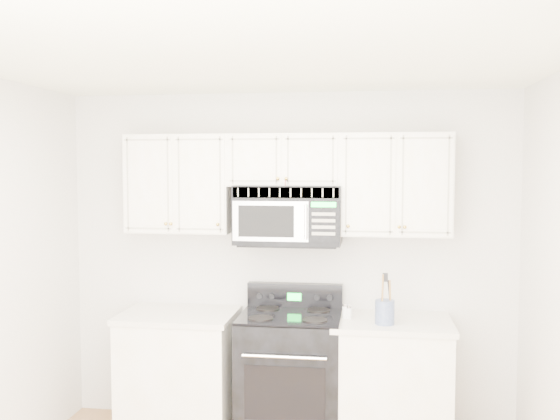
# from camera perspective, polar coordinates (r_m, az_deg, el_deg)

# --- Properties ---
(room) EXTENTS (3.51, 3.51, 2.61)m
(room) POSITION_cam_1_polar(r_m,az_deg,el_deg) (3.22, -3.34, -9.04)
(room) COLOR #A57A41
(room) RESTS_ON ground
(base_cabinet_left) EXTENTS (0.86, 0.65, 0.92)m
(base_cabinet_left) POSITION_cam_1_polar(r_m,az_deg,el_deg) (5.00, -9.19, -14.74)
(base_cabinet_left) COLOR white
(base_cabinet_left) RESTS_ON ground
(base_cabinet_right) EXTENTS (0.86, 0.65, 0.92)m
(base_cabinet_right) POSITION_cam_1_polar(r_m,az_deg,el_deg) (4.79, 10.12, -15.59)
(base_cabinet_right) COLOR white
(base_cabinet_right) RESTS_ON ground
(range) EXTENTS (0.74, 0.68, 1.12)m
(range) POSITION_cam_1_polar(r_m,az_deg,el_deg) (4.80, 0.97, -14.75)
(range) COLOR black
(range) RESTS_ON ground
(upper_cabinets) EXTENTS (2.44, 0.37, 0.75)m
(upper_cabinets) POSITION_cam_1_polar(r_m,az_deg,el_deg) (4.71, 0.50, 2.85)
(upper_cabinets) COLOR white
(upper_cabinets) RESTS_ON ground
(microwave) EXTENTS (0.79, 0.45, 0.44)m
(microwave) POSITION_cam_1_polar(r_m,az_deg,el_deg) (4.68, 0.79, -0.41)
(microwave) COLOR black
(microwave) RESTS_ON ground
(utensil_crock) EXTENTS (0.14, 0.14, 0.36)m
(utensil_crock) POSITION_cam_1_polar(r_m,az_deg,el_deg) (4.50, 9.56, -9.12)
(utensil_crock) COLOR slate
(utensil_crock) RESTS_ON base_cabinet_right
(shaker_salt) EXTENTS (0.04, 0.04, 0.10)m
(shaker_salt) POSITION_cam_1_polar(r_m,az_deg,el_deg) (4.62, 6.33, -9.27)
(shaker_salt) COLOR silver
(shaker_salt) RESTS_ON base_cabinet_right
(shaker_pepper) EXTENTS (0.05, 0.05, 0.11)m
(shaker_pepper) POSITION_cam_1_polar(r_m,az_deg,el_deg) (4.63, 5.99, -9.17)
(shaker_pepper) COLOR silver
(shaker_pepper) RESTS_ON base_cabinet_right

